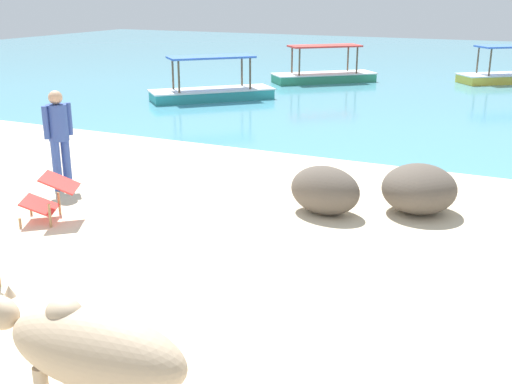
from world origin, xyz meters
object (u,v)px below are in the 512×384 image
Objects in this scene: boat_yellow at (510,75)px; cow at (90,349)px; deck_chair_near at (49,195)px; boat_teal at (212,91)px; person_standing at (59,133)px; boat_green at (324,74)px.

cow is at bearing 48.32° from boat_yellow.
boat_yellow reaches higher than cow.
boat_yellow is (4.54, 18.00, -0.13)m from deck_chair_near.
person_standing is at bearing -121.35° from boat_teal.
cow is 0.51× the size of boat_yellow.
person_standing is 14.03m from boat_green.
person_standing is 0.47× the size of boat_teal.
deck_chair_near is at bearing -38.15° from person_standing.
person_standing is 17.63m from boat_yellow.
boat_teal is at bearing -101.38° from deck_chair_near.
cow reaches higher than deck_chair_near.
boat_teal and boat_green have the same top height.
deck_chair_near is 0.57× the size of person_standing.
boat_green is at bearing -76.95° from cow.
deck_chair_near is at bearing -118.34° from boat_teal.
boat_green is at bearing -113.21° from deck_chair_near.
boat_teal is 0.98× the size of boat_green.
boat_teal is 5.35m from boat_green.
deck_chair_near is at bearing -45.25° from cow.
person_standing is at bearing 33.17° from boat_yellow.
person_standing is at bearing -47.87° from cow.
boat_green is 0.98× the size of boat_yellow.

